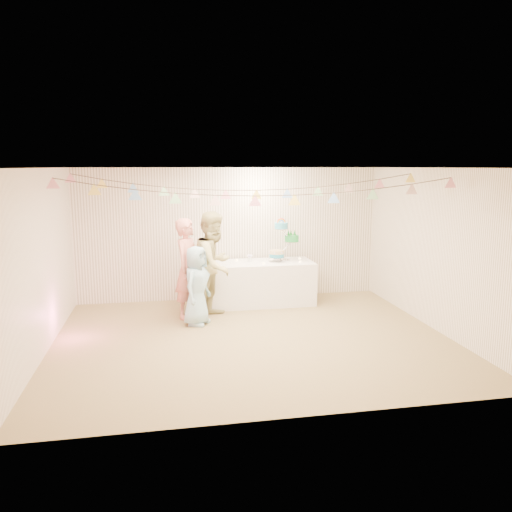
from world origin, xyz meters
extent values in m
plane|color=olive|center=(0.00, 0.00, 0.00)|extent=(6.00, 6.00, 0.00)
plane|color=white|center=(0.00, 0.00, 2.60)|extent=(6.00, 6.00, 0.00)
plane|color=white|center=(0.00, 2.50, 1.30)|extent=(6.00, 6.00, 0.00)
plane|color=white|center=(0.00, -2.50, 1.30)|extent=(6.00, 6.00, 0.00)
plane|color=white|center=(-3.00, 0.00, 1.30)|extent=(5.00, 5.00, 0.00)
plane|color=white|center=(3.00, 0.00, 1.30)|extent=(5.00, 5.00, 0.00)
cube|color=white|center=(0.42, 1.97, 0.41)|extent=(2.18, 0.87, 0.82)
cylinder|color=white|center=(-0.14, 1.92, 0.76)|extent=(0.32, 0.32, 0.02)
imported|color=#DF8474|center=(-0.90, 1.32, 0.87)|extent=(0.67, 0.76, 1.75)
imported|color=tan|center=(-0.45, 1.27, 0.93)|extent=(1.10, 1.15, 1.86)
imported|color=#9BC9DC|center=(-0.79, 0.89, 0.67)|extent=(0.69, 0.78, 1.33)
cylinder|color=#FFD88C|center=(-0.38, 1.82, 0.83)|extent=(0.04, 0.04, 0.03)
cylinder|color=#FFD88C|center=(0.07, 2.15, 0.83)|extent=(0.04, 0.04, 0.03)
cylinder|color=#FFD88C|center=(0.52, 1.75, 0.83)|extent=(0.04, 0.04, 0.03)
cylinder|color=#FFD88C|center=(0.77, 2.19, 0.83)|extent=(0.04, 0.04, 0.03)
cylinder|color=#FFD88C|center=(1.24, 1.79, 0.83)|extent=(0.04, 0.04, 0.03)
cylinder|color=#FFD88C|center=(1.32, 2.12, 0.83)|extent=(0.04, 0.04, 0.03)
camera|label=1|loc=(-1.30, -7.23, 2.62)|focal=35.00mm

